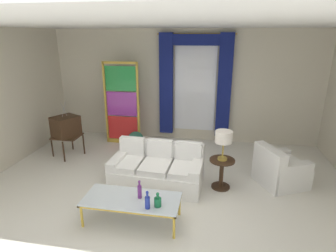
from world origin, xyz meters
TOP-DOWN VIEW (x-y plane):
  - ground_plane at (0.00, 0.00)m, footprint 16.00×16.00m
  - wall_rear at (0.00, 3.06)m, footprint 8.00×0.12m
  - ceiling_slab at (0.00, 0.80)m, footprint 8.00×7.60m
  - curtained_window at (0.31, 2.89)m, footprint 2.00×0.17m
  - couch_white_long at (-0.16, 0.40)m, footprint 1.80×1.00m
  - coffee_table at (-0.31, -0.85)m, footprint 1.51×0.65m
  - bottle_blue_decanter at (0.14, -0.97)m, footprint 0.11×0.11m
  - bottle_crystal_tall at (-0.19, -0.81)m, footprint 0.07×0.07m
  - bottle_amber_squat at (0.00, -1.05)m, footprint 0.08×0.08m
  - vintage_tv at (-2.62, 1.32)m, footprint 0.72×0.75m
  - armchair_white at (2.20, 0.79)m, footprint 1.09×1.08m
  - stained_glass_divider at (-1.56, 2.36)m, footprint 0.95×0.05m
  - peacock_figurine at (-1.14, 2.03)m, footprint 0.44×0.60m
  - round_side_table at (1.08, 0.45)m, footprint 0.48×0.48m
  - table_lamp_brass at (1.08, 0.45)m, footprint 0.32×0.32m

SIDE VIEW (x-z plane):
  - ground_plane at x=0.00m, z-range 0.00..0.00m
  - peacock_figurine at x=-1.14m, z-range -0.03..0.47m
  - armchair_white at x=2.20m, z-range -0.11..0.69m
  - couch_white_long at x=-0.16m, z-range -0.13..0.73m
  - round_side_table at x=1.08m, z-range 0.06..0.65m
  - coffee_table at x=-0.31m, z-range 0.17..0.58m
  - bottle_blue_decanter at x=0.14m, z-range 0.38..0.61m
  - bottle_amber_squat at x=0.00m, z-range 0.38..0.67m
  - bottle_crystal_tall at x=-0.19m, z-range 0.38..0.69m
  - vintage_tv at x=-2.62m, z-range 0.06..1.40m
  - table_lamp_brass at x=1.08m, z-range 0.74..1.31m
  - stained_glass_divider at x=-1.56m, z-range -0.04..2.16m
  - wall_rear at x=0.00m, z-range 0.00..3.00m
  - curtained_window at x=0.31m, z-range 0.39..3.09m
  - ceiling_slab at x=0.00m, z-range 3.00..3.04m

